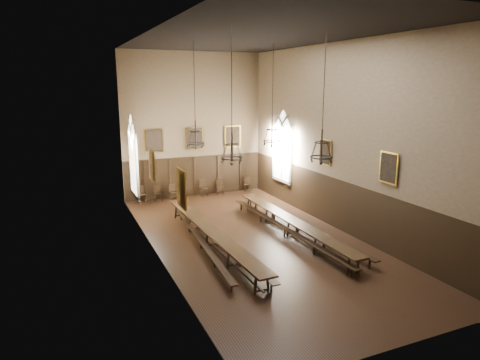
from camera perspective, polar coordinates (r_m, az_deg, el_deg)
floor at (r=19.95m, az=1.97°, el=-8.06°), size 9.00×18.00×0.02m
ceiling at (r=18.75m, az=2.19°, el=18.67°), size 9.00×18.00×0.02m
wall_back at (r=27.18m, az=-6.21°, el=7.24°), size 9.00×0.02×9.00m
wall_front at (r=11.51m, az=21.80°, el=-1.11°), size 9.00×0.02×9.00m
wall_left at (r=17.38m, az=-11.50°, el=3.97°), size 0.02×18.00×9.00m
wall_right at (r=21.15m, az=13.22°, el=5.42°), size 0.02×18.00×9.00m
wainscot_panelling at (r=19.54m, az=2.00°, el=-4.60°), size 9.00×18.00×2.50m
table_left at (r=19.03m, az=-3.80°, el=-7.78°), size 1.00×10.49×0.82m
table_right at (r=20.55m, az=6.98°, el=-6.31°), size 0.74×10.14×0.79m
bench_left_outer at (r=18.96m, az=-5.22°, el=-8.36°), size 0.91×9.17×0.41m
bench_left_inner at (r=19.20m, az=-2.16°, el=-7.95°), size 0.46×10.17×0.46m
bench_right_inner at (r=20.38m, az=5.96°, el=-6.73°), size 0.59×10.47×0.47m
bench_right_outer at (r=21.16m, az=7.78°, el=-6.04°), size 1.00×10.53×0.47m
chair_0 at (r=26.70m, az=-12.94°, el=-2.28°), size 0.52×0.52×1.00m
chair_1 at (r=26.79m, az=-10.90°, el=-2.15°), size 0.46×0.46×0.96m
chair_2 at (r=27.05m, az=-8.90°, el=-1.95°), size 0.48×0.48×0.92m
chair_4 at (r=27.59m, az=-4.85°, el=-1.49°), size 0.46×0.46×1.01m
chair_5 at (r=27.93m, az=-2.66°, el=-1.27°), size 0.55×0.55×1.03m
chair_7 at (r=28.71m, az=1.00°, el=-0.92°), size 0.51×0.51×0.95m
chandelier_back_left at (r=20.36m, az=-5.94°, el=5.80°), size 0.85×0.85×4.83m
chandelier_back_right at (r=22.15m, az=4.28°, el=5.97°), size 0.92×0.92×5.00m
chandelier_front_left at (r=15.18m, az=-1.07°, el=4.23°), size 0.77×0.77×4.65m
chandelier_front_right at (r=18.12m, az=10.80°, el=3.96°), size 0.95×0.95×5.10m
portrait_back_0 at (r=26.48m, az=-11.48°, el=5.18°), size 1.10×0.12×1.40m
portrait_back_1 at (r=27.14m, az=-6.09°, el=5.54°), size 1.10×0.12×1.40m
portrait_back_2 at (r=28.02m, az=-0.99°, el=5.84°), size 1.10×0.12×1.40m
portrait_left_0 at (r=18.50m, az=-11.66°, el=1.98°), size 0.12×1.00×1.30m
portrait_left_1 at (r=14.22m, az=-7.85°, el=-1.10°), size 0.12×1.00×1.30m
portrait_right_0 at (r=21.99m, az=11.29°, el=3.68°), size 0.12×1.00×1.30m
portrait_right_1 at (r=18.53m, az=19.20°, el=1.54°), size 0.12×1.00×1.30m
window_right at (r=25.83m, az=5.67°, el=4.51°), size 0.20×2.20×4.60m
window_left at (r=22.91m, az=-14.12°, el=3.13°), size 0.20×2.20×4.60m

